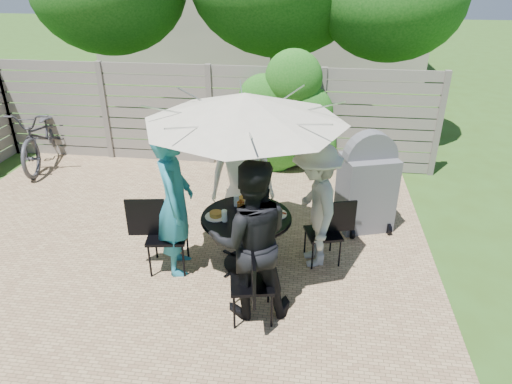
# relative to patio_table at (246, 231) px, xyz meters

# --- Properties ---
(patio_table) EXTENTS (1.27, 1.27, 0.70)m
(patio_table) POSITION_rel_patio_table_xyz_m (0.00, 0.00, 0.00)
(patio_table) COLOR black
(patio_table) RESTS_ON ground
(umbrella) EXTENTS (2.67, 2.67, 2.18)m
(umbrella) POSITION_rel_patio_table_xyz_m (0.00, 0.00, 1.53)
(umbrella) COLOR silver
(umbrella) RESTS_ON ground
(chair_back) EXTENTS (0.52, 0.71, 0.95)m
(chair_back) POSITION_rel_patio_table_xyz_m (-0.20, 0.94, -0.20)
(chair_back) COLOR black
(chair_back) RESTS_ON ground
(person_back) EXTENTS (0.94, 0.72, 1.73)m
(person_back) POSITION_rel_patio_table_xyz_m (-0.17, 0.81, 0.38)
(person_back) COLOR silver
(person_back) RESTS_ON ground
(chair_left) EXTENTS (0.72, 0.53, 0.96)m
(chair_left) POSITION_rel_patio_table_xyz_m (-0.94, -0.20, -0.20)
(chair_left) COLOR black
(chair_left) RESTS_ON ground
(person_left) EXTENTS (0.56, 0.74, 1.81)m
(person_left) POSITION_rel_patio_table_xyz_m (-0.81, -0.17, 0.41)
(person_left) COLOR teal
(person_left) RESTS_ON ground
(chair_front) EXTENTS (0.52, 0.70, 0.92)m
(chair_front) POSITION_rel_patio_table_xyz_m (0.20, -0.94, -0.21)
(chair_front) COLOR black
(chair_front) RESTS_ON ground
(person_front) EXTENTS (0.98, 0.83, 1.77)m
(person_front) POSITION_rel_patio_table_xyz_m (0.17, -0.81, 0.39)
(person_front) COLOR black
(person_front) RESTS_ON ground
(chair_right) EXTENTS (0.64, 0.50, 0.83)m
(chair_right) POSITION_rel_patio_table_xyz_m (0.94, 0.20, -0.24)
(chair_right) COLOR black
(chair_right) RESTS_ON ground
(person_right) EXTENTS (0.80, 1.14, 1.61)m
(person_right) POSITION_rel_patio_table_xyz_m (0.81, 0.17, 0.31)
(person_right) COLOR #AAA9A5
(person_right) RESTS_ON ground
(plate_back) EXTENTS (0.26, 0.26, 0.06)m
(plate_back) POSITION_rel_patio_table_xyz_m (-0.08, 0.35, 0.24)
(plate_back) COLOR white
(plate_back) RESTS_ON patio_table
(plate_left) EXTENTS (0.26, 0.26, 0.06)m
(plate_left) POSITION_rel_patio_table_xyz_m (-0.35, -0.08, 0.24)
(plate_left) COLOR white
(plate_left) RESTS_ON patio_table
(plate_front) EXTENTS (0.26, 0.26, 0.06)m
(plate_front) POSITION_rel_patio_table_xyz_m (0.08, -0.35, 0.24)
(plate_front) COLOR white
(plate_front) RESTS_ON patio_table
(plate_right) EXTENTS (0.26, 0.26, 0.06)m
(plate_right) POSITION_rel_patio_table_xyz_m (0.35, 0.08, 0.24)
(plate_right) COLOR white
(plate_right) RESTS_ON patio_table
(glass_back) EXTENTS (0.07, 0.07, 0.14)m
(glass_back) POSITION_rel_patio_table_xyz_m (-0.16, 0.23, 0.28)
(glass_back) COLOR silver
(glass_back) RESTS_ON patio_table
(glass_left) EXTENTS (0.07, 0.07, 0.14)m
(glass_left) POSITION_rel_patio_table_xyz_m (-0.23, -0.16, 0.28)
(glass_left) COLOR silver
(glass_left) RESTS_ON patio_table
(glass_front) EXTENTS (0.07, 0.07, 0.14)m
(glass_front) POSITION_rel_patio_table_xyz_m (0.16, -0.23, 0.28)
(glass_front) COLOR silver
(glass_front) RESTS_ON patio_table
(glass_right) EXTENTS (0.07, 0.07, 0.14)m
(glass_right) POSITION_rel_patio_table_xyz_m (0.23, 0.16, 0.28)
(glass_right) COLOR silver
(glass_right) RESTS_ON patio_table
(syrup_jug) EXTENTS (0.09, 0.09, 0.16)m
(syrup_jug) POSITION_rel_patio_table_xyz_m (-0.07, 0.04, 0.29)
(syrup_jug) COLOR #59280C
(syrup_jug) RESTS_ON patio_table
(coffee_cup) EXTENTS (0.08, 0.08, 0.12)m
(coffee_cup) POSITION_rel_patio_table_xyz_m (0.05, 0.24, 0.27)
(coffee_cup) COLOR #C6B293
(coffee_cup) RESTS_ON patio_table
(bicycle) EXTENTS (1.15, 2.21, 1.11)m
(bicycle) POSITION_rel_patio_table_xyz_m (-4.23, 2.76, 0.06)
(bicycle) COLOR #333338
(bicycle) RESTS_ON ground
(bbq_grill) EXTENTS (0.84, 0.73, 1.44)m
(bbq_grill) POSITION_rel_patio_table_xyz_m (1.51, 1.14, 0.16)
(bbq_grill) COLOR #525257
(bbq_grill) RESTS_ON ground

